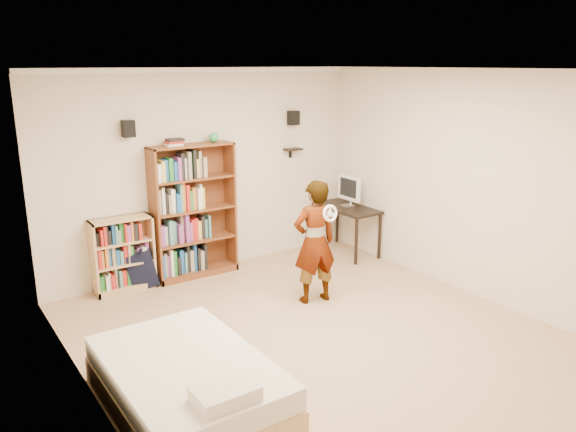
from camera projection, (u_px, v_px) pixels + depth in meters
name	position (u px, v px, depth m)	size (l,w,h in m)	color
ground	(319.00, 336.00, 5.85)	(4.50, 5.00, 0.01)	tan
room_shell	(322.00, 170.00, 5.39)	(4.52, 5.02, 2.71)	beige
crown_molding	(323.00, 73.00, 5.15)	(4.50, 5.00, 0.06)	white
speaker_left	(128.00, 129.00, 6.66)	(0.14, 0.12, 0.20)	black
speaker_right	(294.00, 118.00, 7.97)	(0.14, 0.12, 0.20)	black
wall_shelf	(293.00, 149.00, 8.10)	(0.25, 0.16, 0.03)	black
tall_bookshelf	(194.00, 211.00, 7.33)	(1.11, 0.32, 1.76)	brown
low_bookshelf	(123.00, 255.00, 6.92)	(0.75, 0.28, 0.93)	tan
computer_desk	(346.00, 230.00, 8.35)	(0.52, 1.04, 0.71)	black
imac	(348.00, 191.00, 8.25)	(0.09, 0.44, 0.44)	white
daybed	(187.00, 378.00, 4.59)	(1.17, 1.79, 0.53)	white
person	(315.00, 242.00, 6.54)	(0.54, 0.35, 1.47)	black
wii_wheel	(330.00, 213.00, 6.22)	(0.20, 0.20, 0.03)	white
navy_bag	(141.00, 268.00, 7.07)	(0.38, 0.24, 0.51)	black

